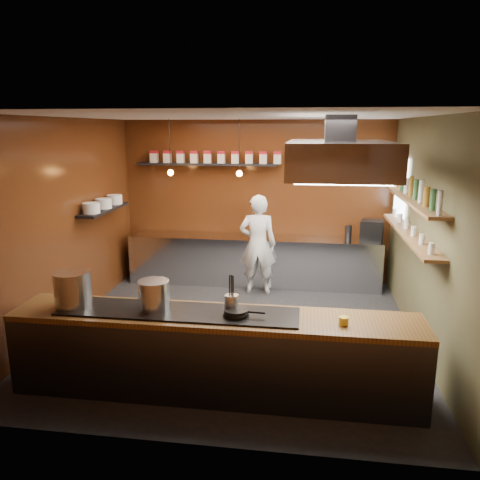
% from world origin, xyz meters
% --- Properties ---
extents(floor, '(5.00, 5.00, 0.00)m').
position_xyz_m(floor, '(0.00, 0.00, 0.00)').
color(floor, black).
rests_on(floor, ground).
extents(back_wall, '(5.00, 0.00, 5.00)m').
position_xyz_m(back_wall, '(0.00, 2.50, 1.50)').
color(back_wall, '#38180A').
rests_on(back_wall, ground).
extents(left_wall, '(0.00, 5.00, 5.00)m').
position_xyz_m(left_wall, '(-2.50, 0.00, 1.50)').
color(left_wall, '#38180A').
rests_on(left_wall, ground).
extents(right_wall, '(0.00, 5.00, 5.00)m').
position_xyz_m(right_wall, '(2.50, 0.00, 1.50)').
color(right_wall, '#454527').
rests_on(right_wall, ground).
extents(ceiling, '(5.00, 5.00, 0.00)m').
position_xyz_m(ceiling, '(0.00, 0.00, 3.00)').
color(ceiling, silver).
rests_on(ceiling, back_wall).
extents(window_pane, '(0.00, 1.00, 1.00)m').
position_xyz_m(window_pane, '(2.45, 1.70, 1.90)').
color(window_pane, white).
rests_on(window_pane, right_wall).
extents(prep_counter, '(4.60, 0.65, 0.90)m').
position_xyz_m(prep_counter, '(0.00, 2.17, 0.45)').
color(prep_counter, silver).
rests_on(prep_counter, floor).
extents(pass_counter, '(4.40, 0.72, 0.94)m').
position_xyz_m(pass_counter, '(-0.00, -1.60, 0.47)').
color(pass_counter, '#38383D').
rests_on(pass_counter, floor).
extents(tin_shelf, '(2.60, 0.26, 0.04)m').
position_xyz_m(tin_shelf, '(-0.90, 2.36, 2.20)').
color(tin_shelf, black).
rests_on(tin_shelf, back_wall).
extents(plate_shelf, '(0.30, 1.40, 0.04)m').
position_xyz_m(plate_shelf, '(-2.34, 1.00, 1.55)').
color(plate_shelf, black).
rests_on(plate_shelf, left_wall).
extents(bottle_shelf_upper, '(0.26, 2.80, 0.04)m').
position_xyz_m(bottle_shelf_upper, '(2.34, 0.30, 1.92)').
color(bottle_shelf_upper, brown).
rests_on(bottle_shelf_upper, right_wall).
extents(bottle_shelf_lower, '(0.26, 2.80, 0.04)m').
position_xyz_m(bottle_shelf_lower, '(2.34, 0.30, 1.45)').
color(bottle_shelf_lower, brown).
rests_on(bottle_shelf_lower, right_wall).
extents(extractor_hood, '(1.20, 2.00, 0.72)m').
position_xyz_m(extractor_hood, '(1.30, -0.40, 2.51)').
color(extractor_hood, '#38383D').
rests_on(extractor_hood, ceiling).
extents(pendant_left, '(0.10, 0.10, 0.95)m').
position_xyz_m(pendant_left, '(-1.40, 1.70, 2.15)').
color(pendant_left, black).
rests_on(pendant_left, ceiling).
extents(pendant_right, '(0.10, 0.10, 0.95)m').
position_xyz_m(pendant_right, '(-0.20, 1.70, 2.15)').
color(pendant_right, black).
rests_on(pendant_right, ceiling).
extents(storage_tins, '(2.43, 0.13, 0.22)m').
position_xyz_m(storage_tins, '(-0.75, 2.36, 2.33)').
color(storage_tins, beige).
rests_on(storage_tins, tin_shelf).
extents(plate_stacks, '(0.26, 1.16, 0.16)m').
position_xyz_m(plate_stacks, '(-2.34, 1.00, 1.65)').
color(plate_stacks, white).
rests_on(plate_stacks, plate_shelf).
extents(bottles, '(0.06, 2.66, 0.24)m').
position_xyz_m(bottles, '(2.34, 0.30, 2.06)').
color(bottles, silver).
rests_on(bottles, bottle_shelf_upper).
extents(wine_glasses, '(0.07, 2.37, 0.13)m').
position_xyz_m(wine_glasses, '(2.34, 0.30, 1.53)').
color(wine_glasses, silver).
rests_on(wine_glasses, bottle_shelf_lower).
extents(stockpot_large, '(0.42, 0.42, 0.39)m').
position_xyz_m(stockpot_large, '(-1.58, -1.61, 1.13)').
color(stockpot_large, '#B8BABF').
rests_on(stockpot_large, pass_counter).
extents(stockpot_small, '(0.35, 0.35, 0.32)m').
position_xyz_m(stockpot_small, '(-0.66, -1.58, 1.10)').
color(stockpot_small, silver).
rests_on(stockpot_small, pass_counter).
extents(utensil_crock, '(0.20, 0.20, 0.19)m').
position_xyz_m(utensil_crock, '(0.18, -1.56, 1.04)').
color(utensil_crock, silver).
rests_on(utensil_crock, pass_counter).
extents(frying_pan, '(0.45, 0.28, 0.07)m').
position_xyz_m(frying_pan, '(0.25, -1.64, 0.97)').
color(frying_pan, black).
rests_on(frying_pan, pass_counter).
extents(butter_jar, '(0.12, 0.12, 0.09)m').
position_xyz_m(butter_jar, '(1.34, -1.69, 0.96)').
color(butter_jar, yellow).
rests_on(butter_jar, pass_counter).
extents(espresso_machine, '(0.44, 0.43, 0.37)m').
position_xyz_m(espresso_machine, '(2.10, 2.13, 1.09)').
color(espresso_machine, black).
rests_on(espresso_machine, prep_counter).
extents(chef, '(0.66, 0.45, 1.75)m').
position_xyz_m(chef, '(0.13, 1.69, 0.88)').
color(chef, silver).
rests_on(chef, floor).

